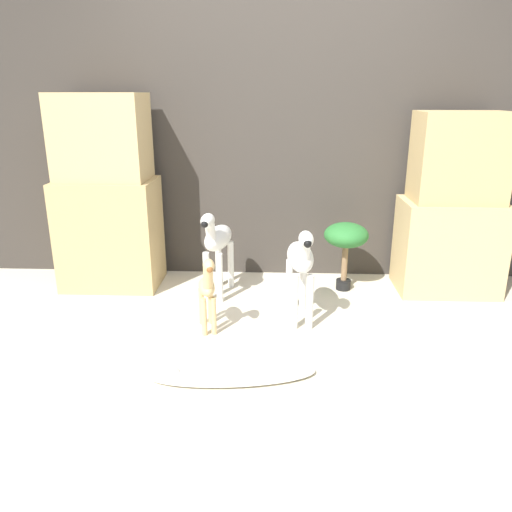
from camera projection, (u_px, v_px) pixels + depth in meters
The scene contains 9 objects.
ground_plane at pixel (275, 350), 3.01m from camera, with size 14.00×14.00×0.00m, color beige.
wall_back at pixel (278, 142), 3.98m from camera, with size 6.40×0.08×2.20m.
rock_pillar_left at pixel (107, 199), 3.82m from camera, with size 0.74×0.49×1.48m.
rock_pillar_right at pixel (452, 212), 3.74m from camera, with size 0.74×0.49×1.35m.
zebra_right at pixel (300, 262), 3.26m from camera, with size 0.20×0.56×0.69m.
zebra_left at pixel (217, 243), 3.69m from camera, with size 0.24×0.56×0.69m.
giraffe_figurine at pixel (207, 288), 3.15m from camera, with size 0.17×0.35×0.53m.
potted_palm_front at pixel (345, 238), 3.80m from camera, with size 0.34×0.34×0.54m.
surfboard at pixel (230, 373), 2.72m from camera, with size 0.94×0.37×0.09m.
Camera 1 is at (0.00, -2.68, 1.48)m, focal length 35.00 mm.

